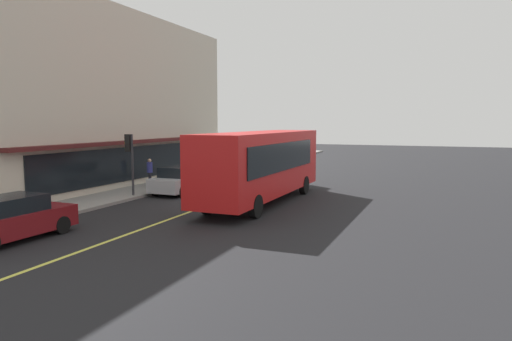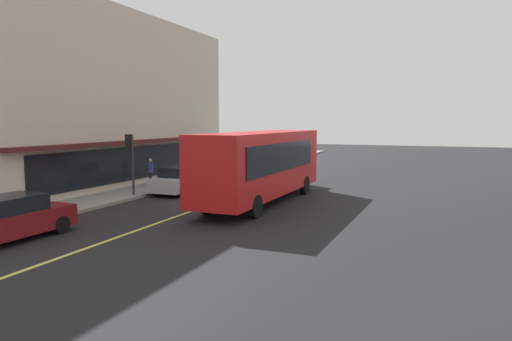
{
  "view_description": "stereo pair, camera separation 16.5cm",
  "coord_description": "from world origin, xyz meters",
  "px_view_note": "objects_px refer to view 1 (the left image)",
  "views": [
    {
      "loc": [
        -20.51,
        -10.32,
        4.03
      ],
      "look_at": [
        0.83,
        -1.84,
        1.6
      ],
      "focal_mm": 32.79,
      "sensor_mm": 36.0,
      "label": 1
    },
    {
      "loc": [
        -20.45,
        -10.47,
        4.03
      ],
      "look_at": [
        0.83,
        -1.84,
        1.6
      ],
      "focal_mm": 32.79,
      "sensor_mm": 36.0,
      "label": 2
    }
  ],
  "objects_px": {
    "car_maroon": "(9,219)",
    "bus": "(262,163)",
    "car_silver": "(182,180)",
    "traffic_light": "(130,150)",
    "pedestrian_near_storefront": "(150,169)"
  },
  "relations": [
    {
      "from": "bus",
      "to": "pedestrian_near_storefront",
      "type": "bearing_deg",
      "value": 74.0
    },
    {
      "from": "bus",
      "to": "car_maroon",
      "type": "distance_m",
      "value": 11.43
    },
    {
      "from": "bus",
      "to": "car_maroon",
      "type": "relative_size",
      "value": 2.56
    },
    {
      "from": "bus",
      "to": "car_silver",
      "type": "distance_m",
      "value": 5.63
    },
    {
      "from": "pedestrian_near_storefront",
      "to": "bus",
      "type": "bearing_deg",
      "value": -106.0
    },
    {
      "from": "car_maroon",
      "to": "traffic_light",
      "type": "bearing_deg",
      "value": 10.7
    },
    {
      "from": "car_maroon",
      "to": "bus",
      "type": "bearing_deg",
      "value": -27.61
    },
    {
      "from": "bus",
      "to": "traffic_light",
      "type": "xyz_separation_m",
      "value": [
        -1.21,
        6.94,
        0.55
      ]
    },
    {
      "from": "car_silver",
      "to": "pedestrian_near_storefront",
      "type": "bearing_deg",
      "value": 70.05
    },
    {
      "from": "bus",
      "to": "pedestrian_near_storefront",
      "type": "height_order",
      "value": "bus"
    },
    {
      "from": "traffic_light",
      "to": "car_maroon",
      "type": "distance_m",
      "value": 9.2
    },
    {
      "from": "car_silver",
      "to": "car_maroon",
      "type": "bearing_deg",
      "value": -179.67
    },
    {
      "from": "bus",
      "to": "pedestrian_near_storefront",
      "type": "distance_m",
      "value": 8.54
    },
    {
      "from": "bus",
      "to": "car_silver",
      "type": "height_order",
      "value": "bus"
    },
    {
      "from": "bus",
      "to": "traffic_light",
      "type": "height_order",
      "value": "bus"
    }
  ]
}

